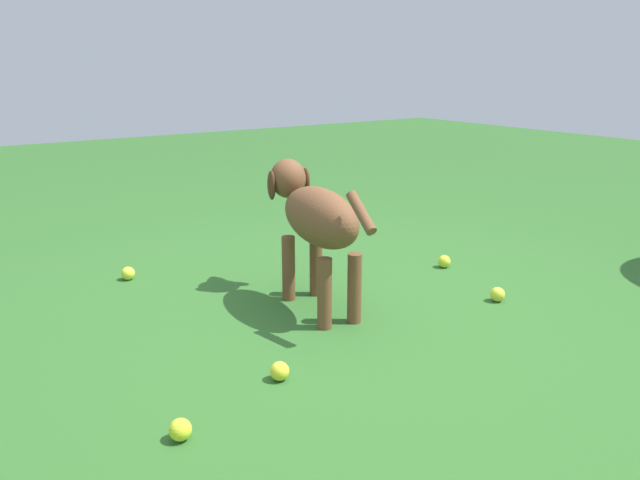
{
  "coord_description": "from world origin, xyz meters",
  "views": [
    {
      "loc": [
        -1.89,
        1.52,
        1.05
      ],
      "look_at": [
        0.22,
        0.06,
        0.32
      ],
      "focal_mm": 35.45,
      "sensor_mm": 36.0,
      "label": 1
    }
  ],
  "objects_px": {
    "tennis_ball_0": "(180,430)",
    "tennis_ball_1": "(280,371)",
    "tennis_ball_4": "(128,273)",
    "tennis_ball_2": "(444,261)",
    "tennis_ball_3": "(497,294)",
    "dog": "(314,217)"
  },
  "relations": [
    {
      "from": "dog",
      "to": "tennis_ball_3",
      "type": "distance_m",
      "value": 0.91
    },
    {
      "from": "tennis_ball_3",
      "to": "tennis_ball_4",
      "type": "relative_size",
      "value": 1.0
    },
    {
      "from": "dog",
      "to": "tennis_ball_1",
      "type": "xyz_separation_m",
      "value": [
        -0.49,
        0.48,
        -0.38
      ]
    },
    {
      "from": "tennis_ball_0",
      "to": "tennis_ball_4",
      "type": "height_order",
      "value": "same"
    },
    {
      "from": "tennis_ball_2",
      "to": "tennis_ball_3",
      "type": "xyz_separation_m",
      "value": [
        -0.48,
        0.15,
        0.0
      ]
    },
    {
      "from": "tennis_ball_4",
      "to": "tennis_ball_3",
      "type": "bearing_deg",
      "value": -134.33
    },
    {
      "from": "dog",
      "to": "tennis_ball_2",
      "type": "xyz_separation_m",
      "value": [
        0.06,
        -0.86,
        -0.38
      ]
    },
    {
      "from": "dog",
      "to": "tennis_ball_2",
      "type": "height_order",
      "value": "dog"
    },
    {
      "from": "tennis_ball_0",
      "to": "tennis_ball_4",
      "type": "relative_size",
      "value": 1.0
    },
    {
      "from": "tennis_ball_0",
      "to": "tennis_ball_1",
      "type": "relative_size",
      "value": 1.0
    },
    {
      "from": "tennis_ball_0",
      "to": "tennis_ball_3",
      "type": "relative_size",
      "value": 1.0
    },
    {
      "from": "tennis_ball_0",
      "to": "tennis_ball_4",
      "type": "bearing_deg",
      "value": -12.98
    },
    {
      "from": "tennis_ball_1",
      "to": "tennis_ball_4",
      "type": "distance_m",
      "value": 1.31
    },
    {
      "from": "tennis_ball_0",
      "to": "tennis_ball_2",
      "type": "height_order",
      "value": "same"
    },
    {
      "from": "tennis_ball_2",
      "to": "tennis_ball_4",
      "type": "bearing_deg",
      "value": 61.96
    },
    {
      "from": "tennis_ball_0",
      "to": "tennis_ball_1",
      "type": "distance_m",
      "value": 0.44
    },
    {
      "from": "tennis_ball_1",
      "to": "tennis_ball_3",
      "type": "relative_size",
      "value": 1.0
    },
    {
      "from": "tennis_ball_4",
      "to": "tennis_ball_2",
      "type": "bearing_deg",
      "value": -118.04
    },
    {
      "from": "dog",
      "to": "tennis_ball_3",
      "type": "height_order",
      "value": "dog"
    },
    {
      "from": "tennis_ball_1",
      "to": "tennis_ball_4",
      "type": "relative_size",
      "value": 1.0
    },
    {
      "from": "dog",
      "to": "tennis_ball_4",
      "type": "bearing_deg",
      "value": 42.91
    },
    {
      "from": "tennis_ball_1",
      "to": "tennis_ball_3",
      "type": "distance_m",
      "value": 1.19
    }
  ]
}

